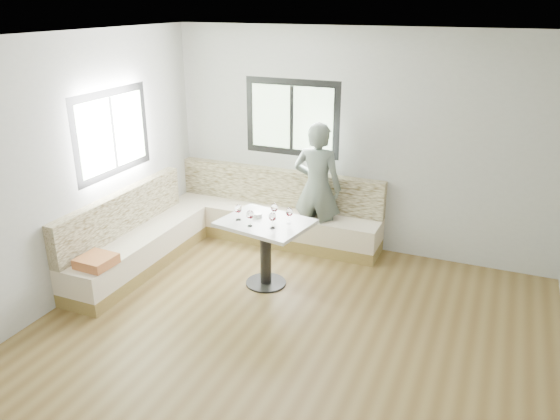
# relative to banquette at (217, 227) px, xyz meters

# --- Properties ---
(room) EXTENTS (5.01, 5.01, 2.81)m
(room) POSITION_rel_banquette_xyz_m (1.51, -1.55, 1.08)
(room) COLOR brown
(room) RESTS_ON ground
(banquette) EXTENTS (2.90, 2.80, 0.95)m
(banquette) POSITION_rel_banquette_xyz_m (0.00, 0.00, 0.00)
(banquette) COLOR olive
(banquette) RESTS_ON ground
(table) EXTENTS (1.07, 0.90, 0.78)m
(table) POSITION_rel_banquette_xyz_m (0.95, -0.56, 0.26)
(table) COLOR black
(table) RESTS_ON ground
(person) EXTENTS (0.63, 0.42, 1.70)m
(person) POSITION_rel_banquette_xyz_m (1.16, 0.56, 0.52)
(person) COLOR #5A645B
(person) RESTS_ON ground
(olive_ramekin) EXTENTS (0.11, 0.11, 0.04)m
(olive_ramekin) POSITION_rel_banquette_xyz_m (0.81, -0.47, 0.48)
(olive_ramekin) COLOR white
(olive_ramekin) RESTS_ON table
(wine_glass_a) EXTENTS (0.08, 0.08, 0.18)m
(wine_glass_a) POSITION_rel_banquette_xyz_m (0.65, -0.64, 0.58)
(wine_glass_a) COLOR white
(wine_glass_a) RESTS_ON table
(wine_glass_b) EXTENTS (0.08, 0.08, 0.18)m
(wine_glass_b) POSITION_rel_banquette_xyz_m (0.85, -0.75, 0.58)
(wine_glass_b) COLOR white
(wine_glass_b) RESTS_ON table
(wine_glass_c) EXTENTS (0.08, 0.08, 0.18)m
(wine_glass_c) POSITION_rel_banquette_xyz_m (1.10, -0.71, 0.58)
(wine_glass_c) COLOR white
(wine_glass_c) RESTS_ON table
(wine_glass_d) EXTENTS (0.08, 0.08, 0.18)m
(wine_glass_d) POSITION_rel_banquette_xyz_m (1.01, -0.45, 0.58)
(wine_glass_d) COLOR white
(wine_glass_d) RESTS_ON table
(wine_glass_e) EXTENTS (0.08, 0.08, 0.18)m
(wine_glass_e) POSITION_rel_banquette_xyz_m (1.21, -0.51, 0.58)
(wine_glass_e) COLOR white
(wine_glass_e) RESTS_ON table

